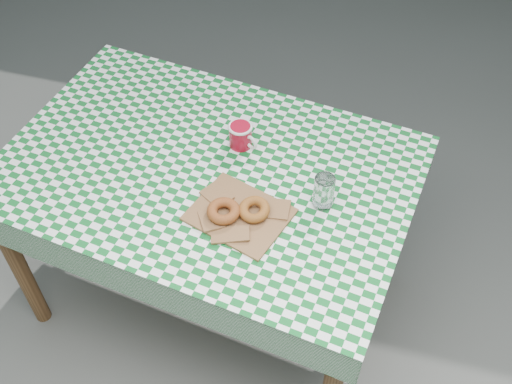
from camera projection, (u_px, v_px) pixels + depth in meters
The scene contains 8 objects.
ground at pixel (222, 290), 2.59m from camera, with size 60.00×60.00×0.00m, color #5A5A54.
table at pixel (212, 238), 2.30m from camera, with size 1.31×0.88×0.75m, color brown.
tablecloth at pixel (206, 169), 2.01m from camera, with size 1.33×0.90×0.01m, color #0E5B21.
paper_bag at pixel (239, 214), 1.87m from camera, with size 0.28×0.23×0.02m, color brown.
bagel_front at pixel (223, 211), 1.85m from camera, with size 0.10×0.10×0.03m, color brown.
bagel_back at pixel (254, 210), 1.86m from camera, with size 0.10×0.10×0.03m, color #8A5D1C.
coffee_mug at pixel (241, 135), 2.05m from camera, with size 0.15×0.15×0.09m, color maroon, non-canonical shape.
drinking_glass at pixel (324, 192), 1.87m from camera, with size 0.06×0.06×0.11m, color white.
Camera 1 is at (0.51, -1.31, 2.22)m, focal length 43.41 mm.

